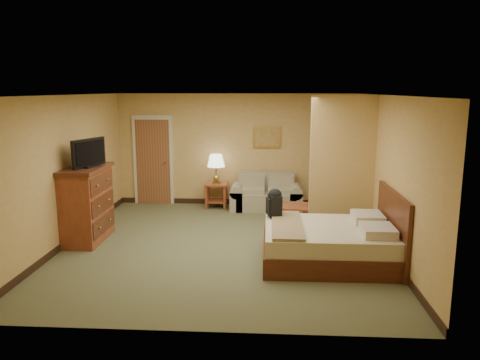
# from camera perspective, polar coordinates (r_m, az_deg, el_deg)

# --- Properties ---
(floor) EXTENTS (6.00, 6.00, 0.00)m
(floor) POSITION_cam_1_polar(r_m,az_deg,el_deg) (8.31, -1.98, -7.92)
(floor) COLOR brown
(floor) RESTS_ON ground
(ceiling) EXTENTS (6.00, 6.00, 0.00)m
(ceiling) POSITION_cam_1_polar(r_m,az_deg,el_deg) (7.86, -2.11, 10.31)
(ceiling) COLOR white
(ceiling) RESTS_ON back_wall
(back_wall) EXTENTS (5.50, 0.02, 2.60)m
(back_wall) POSITION_cam_1_polar(r_m,az_deg,el_deg) (10.94, -0.56, 3.69)
(back_wall) COLOR tan
(back_wall) RESTS_ON floor
(left_wall) EXTENTS (0.02, 6.00, 2.60)m
(left_wall) POSITION_cam_1_polar(r_m,az_deg,el_deg) (8.69, -20.42, 1.07)
(left_wall) COLOR tan
(left_wall) RESTS_ON floor
(right_wall) EXTENTS (0.02, 6.00, 2.60)m
(right_wall) POSITION_cam_1_polar(r_m,az_deg,el_deg) (8.20, 17.47, 0.70)
(right_wall) COLOR tan
(right_wall) RESTS_ON floor
(partition) EXTENTS (1.20, 0.15, 2.60)m
(partition) POSITION_cam_1_polar(r_m,az_deg,el_deg) (8.97, 12.34, 1.81)
(partition) COLOR tan
(partition) RESTS_ON floor
(door) EXTENTS (0.94, 0.16, 2.10)m
(door) POSITION_cam_1_polar(r_m,az_deg,el_deg) (11.25, -10.53, 2.32)
(door) COLOR beige
(door) RESTS_ON floor
(baseboard) EXTENTS (5.50, 0.02, 0.12)m
(baseboard) POSITION_cam_1_polar(r_m,az_deg,el_deg) (11.16, -0.55, -2.65)
(baseboard) COLOR black
(baseboard) RESTS_ON floor
(loveseat) EXTENTS (1.61, 0.75, 0.82)m
(loveseat) POSITION_cam_1_polar(r_m,az_deg,el_deg) (10.68, 3.21, -2.16)
(loveseat) COLOR gray
(loveseat) RESTS_ON floor
(side_table) EXTENTS (0.52, 0.52, 0.58)m
(side_table) POSITION_cam_1_polar(r_m,az_deg,el_deg) (10.79, -2.90, -1.39)
(side_table) COLOR maroon
(side_table) RESTS_ON floor
(table_lamp) EXTENTS (0.40, 0.40, 0.66)m
(table_lamp) POSITION_cam_1_polar(r_m,az_deg,el_deg) (10.67, -2.94, 2.28)
(table_lamp) COLOR #A2853B
(table_lamp) RESTS_ON side_table
(coffee_table) EXTENTS (0.73, 0.73, 0.42)m
(coffee_table) POSITION_cam_1_polar(r_m,az_deg,el_deg) (9.43, 7.03, -3.78)
(coffee_table) COLOR maroon
(coffee_table) RESTS_ON floor
(wall_picture) EXTENTS (0.64, 0.04, 0.50)m
(wall_picture) POSITION_cam_1_polar(r_m,az_deg,el_deg) (10.86, 3.29, 5.20)
(wall_picture) COLOR #B78E3F
(wall_picture) RESTS_ON back_wall
(dresser) EXTENTS (0.67, 1.27, 1.35)m
(dresser) POSITION_cam_1_polar(r_m,az_deg,el_deg) (8.81, -18.21, -2.77)
(dresser) COLOR maroon
(dresser) RESTS_ON floor
(tv) EXTENTS (0.32, 0.79, 0.50)m
(tv) POSITION_cam_1_polar(r_m,az_deg,el_deg) (8.61, -17.95, 3.07)
(tv) COLOR black
(tv) RESTS_ON dresser
(bed) EXTENTS (2.09, 1.78, 1.15)m
(bed) POSITION_cam_1_polar(r_m,az_deg,el_deg) (7.60, 11.38, -7.48)
(bed) COLOR #441C10
(bed) RESTS_ON floor
(backpack) EXTENTS (0.25, 0.32, 0.49)m
(backpack) POSITION_cam_1_polar(r_m,az_deg,el_deg) (7.91, 4.28, -2.70)
(backpack) COLOR black
(backpack) RESTS_ON bed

